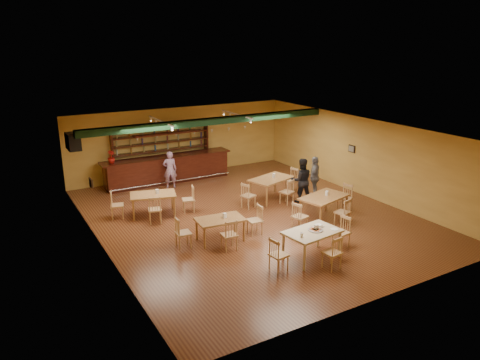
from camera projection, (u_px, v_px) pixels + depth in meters
floor at (250, 216)px, 15.81m from camera, size 12.00×12.00×0.00m
ceiling_beam at (212, 121)px, 17.29m from camera, size 10.00×0.30×0.25m
track_rail_left at (161, 121)px, 16.91m from camera, size 0.05×2.50×0.05m
track_rail_right at (237, 114)px, 18.43m from camera, size 0.05×2.50×0.05m
ac_unit at (74, 141)px, 16.32m from camera, size 0.34×0.70×0.48m
picture_left at (91, 183)px, 13.78m from camera, size 0.04×0.34×0.28m
picture_right at (352, 149)px, 18.08m from camera, size 0.04×0.34×0.28m
bar_counter at (168, 169)px, 19.45m from camera, size 5.56×0.85×1.13m
back_bar_hutch at (162, 153)px, 19.81m from camera, size 4.30×0.40×2.28m
poinsettia at (111, 157)px, 18.11m from camera, size 0.37×0.37×0.51m
dining_table_a at (154, 204)px, 15.83m from camera, size 1.71×1.29×0.76m
dining_table_b at (271, 189)px, 17.39m from camera, size 1.87×1.43×0.83m
dining_table_c at (220, 230)px, 13.81m from camera, size 1.48×0.97×0.71m
dining_table_d at (323, 208)px, 15.42m from camera, size 1.84×1.38×0.82m
near_table at (312, 245)px, 12.67m from camera, size 1.63×1.16×0.81m
pizza_tray at (315, 230)px, 12.60m from camera, size 0.47×0.47×0.01m
parmesan_shaker at (302, 235)px, 12.17m from camera, size 0.08×0.08×0.11m
napkin_stack at (318, 225)px, 12.91m from camera, size 0.21×0.16×0.03m
pizza_server at (319, 228)px, 12.72m from camera, size 0.32×0.10×0.00m
side_plate at (334, 229)px, 12.66m from camera, size 0.25×0.25×0.01m
patron_bar at (170, 170)px, 18.60m from camera, size 0.64×0.51×1.54m
patron_right_a at (301, 180)px, 16.98m from camera, size 0.99×0.89×1.66m
patron_right_b at (315, 177)px, 17.53m from camera, size 0.96×0.91×1.60m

